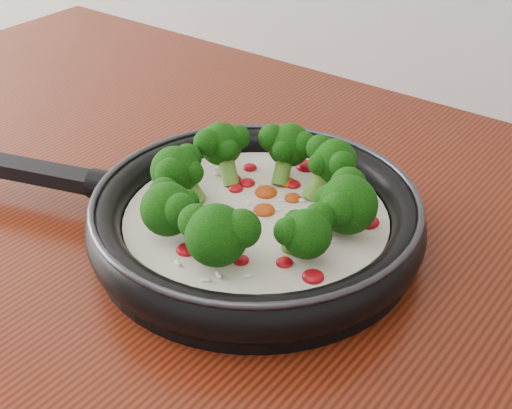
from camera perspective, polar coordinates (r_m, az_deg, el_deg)
The scene contains 1 object.
skillet at distance 0.75m, azimuth -0.23°, elevation -0.84°, with size 0.58×0.44×0.10m.
Camera 1 is at (0.37, 0.54, 1.35)m, focal length 50.42 mm.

